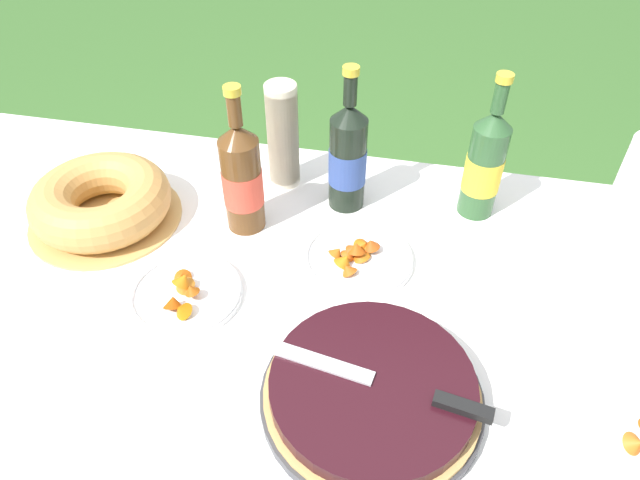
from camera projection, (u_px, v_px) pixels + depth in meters
ground_plane at (278, 460)px, 1.62m from camera, size 16.00×16.00×0.00m
garden_table at (261, 305)px, 1.17m from camera, size 1.80×0.96×0.73m
tablecloth at (260, 288)px, 1.14m from camera, size 1.81×0.97×0.10m
berry_tart at (372, 391)px, 0.91m from camera, size 0.36×0.36×0.06m
serving_knife at (391, 384)px, 0.88m from camera, size 0.37×0.09×0.01m
bundt_cake at (101, 201)px, 1.24m from camera, size 0.33×0.33×0.10m
cup_stack at (283, 136)px, 1.29m from camera, size 0.07×0.07×0.25m
cider_bottle_green at (485, 164)px, 1.21m from camera, size 0.08×0.08×0.33m
cider_bottle_amber at (242, 178)px, 1.18m from camera, size 0.09×0.09×0.33m
juice_bottle_red at (348, 157)px, 1.23m from camera, size 0.08×0.08×0.33m
snack_plate_right at (358, 256)px, 1.16m from camera, size 0.23×0.23×0.05m
snack_plate_far at (185, 292)px, 1.09m from camera, size 0.22×0.22×0.06m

